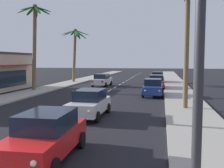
{
  "coord_description": "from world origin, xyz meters",
  "views": [
    {
      "loc": [
        5.93,
        -5.88,
        3.47
      ],
      "look_at": [
        3.28,
        8.0,
        2.2
      ],
      "focal_mm": 42.13,
      "sensor_mm": 36.0,
      "label": 1
    }
  ],
  "objects_px": {
    "sedan_third_in_queue": "(90,103)",
    "palm_left_farthest": "(75,46)",
    "sedan_parked_far_kerb": "(158,77)",
    "palm_right_second": "(187,18)",
    "sedan_parked_mid_kerb": "(153,87)",
    "sedan_oncoming_far": "(102,80)",
    "sedan_parked_nearest_kerb": "(156,82)",
    "sedan_lead_at_stop_bar": "(46,135)",
    "palm_left_third": "(35,35)"
  },
  "relations": [
    {
      "from": "sedan_parked_nearest_kerb",
      "to": "palm_left_third",
      "type": "xyz_separation_m",
      "value": [
        -13.48,
        -5.0,
        5.5
      ]
    },
    {
      "from": "sedan_oncoming_far",
      "to": "sedan_parked_far_kerb",
      "type": "xyz_separation_m",
      "value": [
        7.23,
        7.36,
        0.0
      ]
    },
    {
      "from": "sedan_parked_far_kerb",
      "to": "palm_left_farthest",
      "type": "relative_size",
      "value": 0.53
    },
    {
      "from": "sedan_lead_at_stop_bar",
      "to": "sedan_third_in_queue",
      "type": "height_order",
      "value": "same"
    },
    {
      "from": "sedan_third_in_queue",
      "to": "palm_left_third",
      "type": "relative_size",
      "value": 0.46
    },
    {
      "from": "sedan_parked_nearest_kerb",
      "to": "palm_right_second",
      "type": "distance_m",
      "value": 14.99
    },
    {
      "from": "palm_left_third",
      "to": "palm_right_second",
      "type": "distance_m",
      "value": 18.07
    },
    {
      "from": "palm_left_third",
      "to": "sedan_parked_far_kerb",
      "type": "bearing_deg",
      "value": 45.9
    },
    {
      "from": "sedan_third_in_queue",
      "to": "palm_left_farthest",
      "type": "xyz_separation_m",
      "value": [
        -9.17,
        24.21,
        4.93
      ]
    },
    {
      "from": "sedan_parked_far_kerb",
      "to": "sedan_parked_mid_kerb",
      "type": "bearing_deg",
      "value": -90.67
    },
    {
      "from": "palm_right_second",
      "to": "sedan_third_in_queue",
      "type": "bearing_deg",
      "value": -149.67
    },
    {
      "from": "sedan_third_in_queue",
      "to": "palm_left_farthest",
      "type": "bearing_deg",
      "value": 110.75
    },
    {
      "from": "sedan_parked_nearest_kerb",
      "to": "sedan_third_in_queue",
      "type": "bearing_deg",
      "value": -102.0
    },
    {
      "from": "sedan_parked_far_kerb",
      "to": "sedan_lead_at_stop_bar",
      "type": "bearing_deg",
      "value": -95.66
    },
    {
      "from": "sedan_oncoming_far",
      "to": "sedan_parked_nearest_kerb",
      "type": "height_order",
      "value": "same"
    },
    {
      "from": "sedan_parked_nearest_kerb",
      "to": "sedan_parked_far_kerb",
      "type": "height_order",
      "value": "same"
    },
    {
      "from": "palm_left_farthest",
      "to": "palm_right_second",
      "type": "xyz_separation_m",
      "value": [
        15.17,
        -20.7,
        0.56
      ]
    },
    {
      "from": "sedan_parked_far_kerb",
      "to": "palm_left_third",
      "type": "relative_size",
      "value": 0.46
    },
    {
      "from": "sedan_parked_mid_kerb",
      "to": "sedan_parked_far_kerb",
      "type": "height_order",
      "value": "same"
    },
    {
      "from": "palm_right_second",
      "to": "palm_left_third",
      "type": "bearing_deg",
      "value": 151.04
    },
    {
      "from": "sedan_parked_far_kerb",
      "to": "palm_right_second",
      "type": "height_order",
      "value": "palm_right_second"
    },
    {
      "from": "sedan_third_in_queue",
      "to": "palm_left_farthest",
      "type": "relative_size",
      "value": 0.53
    },
    {
      "from": "sedan_oncoming_far",
      "to": "palm_left_third",
      "type": "bearing_deg",
      "value": -133.64
    },
    {
      "from": "sedan_parked_nearest_kerb",
      "to": "sedan_oncoming_far",
      "type": "bearing_deg",
      "value": 167.66
    },
    {
      "from": "sedan_third_in_queue",
      "to": "sedan_parked_mid_kerb",
      "type": "height_order",
      "value": "same"
    },
    {
      "from": "sedan_parked_nearest_kerb",
      "to": "sedan_parked_mid_kerb",
      "type": "height_order",
      "value": "same"
    },
    {
      "from": "sedan_lead_at_stop_bar",
      "to": "palm_left_third",
      "type": "bearing_deg",
      "value": 117.84
    },
    {
      "from": "palm_left_farthest",
      "to": "sedan_oncoming_far",
      "type": "bearing_deg",
      "value": -43.68
    },
    {
      "from": "palm_left_farthest",
      "to": "palm_right_second",
      "type": "relative_size",
      "value": 0.95
    },
    {
      "from": "sedan_lead_at_stop_bar",
      "to": "sedan_oncoming_far",
      "type": "relative_size",
      "value": 0.99
    },
    {
      "from": "sedan_third_in_queue",
      "to": "palm_left_farthest",
      "type": "height_order",
      "value": "palm_left_farthest"
    },
    {
      "from": "sedan_oncoming_far",
      "to": "sedan_third_in_queue",
      "type": "bearing_deg",
      "value": -79.35
    },
    {
      "from": "sedan_lead_at_stop_bar",
      "to": "sedan_parked_nearest_kerb",
      "type": "xyz_separation_m",
      "value": [
        3.27,
        24.33,
        0.0
      ]
    },
    {
      "from": "sedan_parked_far_kerb",
      "to": "palm_right_second",
      "type": "relative_size",
      "value": 0.51
    },
    {
      "from": "sedan_parked_nearest_kerb",
      "to": "palm_left_farthest",
      "type": "bearing_deg",
      "value": 151.56
    },
    {
      "from": "sedan_parked_nearest_kerb",
      "to": "sedan_parked_mid_kerb",
      "type": "relative_size",
      "value": 1.01
    },
    {
      "from": "sedan_oncoming_far",
      "to": "sedan_parked_mid_kerb",
      "type": "distance_m",
      "value": 11.04
    },
    {
      "from": "sedan_lead_at_stop_bar",
      "to": "sedan_parked_nearest_kerb",
      "type": "relative_size",
      "value": 0.99
    },
    {
      "from": "palm_left_farthest",
      "to": "sedan_third_in_queue",
      "type": "bearing_deg",
      "value": -69.25
    },
    {
      "from": "sedan_parked_nearest_kerb",
      "to": "palm_right_second",
      "type": "xyz_separation_m",
      "value": [
        2.33,
        -13.75,
        5.49
      ]
    },
    {
      "from": "sedan_third_in_queue",
      "to": "palm_right_second",
      "type": "distance_m",
      "value": 8.86
    },
    {
      "from": "palm_left_third",
      "to": "palm_right_second",
      "type": "bearing_deg",
      "value": -28.96
    },
    {
      "from": "sedan_parked_far_kerb",
      "to": "palm_left_third",
      "type": "distance_m",
      "value": 20.17
    },
    {
      "from": "sedan_lead_at_stop_bar",
      "to": "palm_left_farthest",
      "type": "distance_m",
      "value": 33.08
    },
    {
      "from": "sedan_oncoming_far",
      "to": "sedan_parked_mid_kerb",
      "type": "xyz_separation_m",
      "value": [
        7.05,
        -8.5,
        0.0
      ]
    },
    {
      "from": "sedan_parked_far_kerb",
      "to": "palm_right_second",
      "type": "distance_m",
      "value": 23.45
    },
    {
      "from": "sedan_parked_nearest_kerb",
      "to": "palm_left_farthest",
      "type": "relative_size",
      "value": 0.54
    },
    {
      "from": "sedan_oncoming_far",
      "to": "palm_left_third",
      "type": "xyz_separation_m",
      "value": [
        -6.27,
        -6.58,
        5.5
      ]
    },
    {
      "from": "sedan_parked_nearest_kerb",
      "to": "palm_left_farthest",
      "type": "xyz_separation_m",
      "value": [
        -12.84,
        6.95,
        4.93
      ]
    },
    {
      "from": "palm_left_farthest",
      "to": "palm_left_third",
      "type": "bearing_deg",
      "value": -93.07
    }
  ]
}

